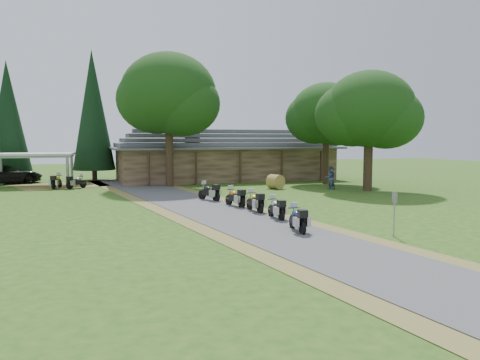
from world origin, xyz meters
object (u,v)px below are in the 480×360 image
object	(u,v)px
motorcycle_row_b	(276,207)
carport	(33,170)
motorcycle_row_c	(255,201)
lodge	(225,154)
motorcycle_carport_b	(76,181)
motorcycle_row_d	(235,196)
motorcycle_row_e	(209,191)
car_dark_suv	(6,170)
hay_bale	(275,182)
motorcycle_row_a	(297,218)
motorcycle_carport_a	(57,181)

from	to	relation	value
motorcycle_row_b	carport	bearing A→B (deg)	31.55
motorcycle_row_c	lodge	bearing A→B (deg)	-16.35
motorcycle_row_b	motorcycle_carport_b	world-z (taller)	motorcycle_carport_b
motorcycle_row_d	motorcycle_row_e	distance (m)	3.16
car_dark_suv	motorcycle_carport_b	world-z (taller)	car_dark_suv
hay_bale	motorcycle_row_d	bearing A→B (deg)	-126.73
motorcycle_row_b	hay_bale	distance (m)	14.00
carport	hay_bale	world-z (taller)	carport
motorcycle_row_a	motorcycle_row_d	world-z (taller)	motorcycle_row_d
carport	car_dark_suv	world-z (taller)	carport
motorcycle_carport_b	motorcycle_row_d	bearing A→B (deg)	-97.43
motorcycle_row_a	motorcycle_row_e	world-z (taller)	motorcycle_row_e
motorcycle_row_d	hay_bale	world-z (taller)	motorcycle_row_d
car_dark_suv	motorcycle_row_c	bearing A→B (deg)	-166.43
motorcycle_row_a	motorcycle_row_c	xyz separation A→B (m)	(0.25, 5.67, 0.02)
carport	motorcycle_row_b	distance (m)	24.86
carport	motorcycle_row_d	distance (m)	20.67
motorcycle_carport_b	hay_bale	bearing A→B (deg)	-59.96
car_dark_suv	motorcycle_row_b	xyz separation A→B (m)	(15.08, -24.42, -0.66)
motorcycle_row_d	motorcycle_carport_a	xyz separation A→B (m)	(-10.18, 14.09, 0.01)
motorcycle_row_c	motorcycle_carport_b	distance (m)	18.18
car_dark_suv	motorcycle_row_d	xyz separation A→B (m)	(14.52, -19.78, -0.63)
motorcycle_row_c	motorcycle_carport_b	bearing A→B (deg)	26.53
motorcycle_row_c	motorcycle_carport_b	size ratio (longest dim) A/B	1.05
motorcycle_row_c	car_dark_suv	bearing A→B (deg)	30.70
carport	car_dark_suv	distance (m)	3.90
car_dark_suv	motorcycle_row_b	distance (m)	28.71
motorcycle_row_a	motorcycle_carport_b	size ratio (longest dim) A/B	1.02
lodge	motorcycle_row_c	size ratio (longest dim) A/B	12.23
motorcycle_carport_a	motorcycle_carport_b	world-z (taller)	motorcycle_carport_a
lodge	motorcycle_row_c	distance (m)	20.59
motorcycle_row_b	hay_bale	bearing A→B (deg)	-22.38
motorcycle_carport_b	motorcycle_row_b	bearing A→B (deg)	-103.14
lodge	motorcycle_row_d	size ratio (longest dim) A/B	12.37
car_dark_suv	motorcycle_row_b	size ratio (longest dim) A/B	3.86
motorcycle_row_e	carport	bearing A→B (deg)	15.14
car_dark_suv	motorcycle_row_e	distance (m)	21.68
lodge	motorcycle_carport_b	bearing A→B (deg)	-162.76
motorcycle_row_a	car_dark_suv	bearing A→B (deg)	35.76
carport	motorcycle_row_a	distance (m)	27.49
carport	car_dark_suv	xyz separation A→B (m)	(-2.46, 3.02, -0.15)
motorcycle_row_c	hay_bale	distance (m)	11.88
motorcycle_row_c	motorcycle_carport_a	bearing A→B (deg)	29.55
motorcycle_row_e	motorcycle_carport_a	bearing A→B (deg)	16.17
motorcycle_row_d	motorcycle_row_e	bearing A→B (deg)	-1.26
car_dark_suv	hay_bale	xyz separation A→B (m)	(20.64, -11.57, -0.66)
lodge	car_dark_suv	world-z (taller)	lodge
motorcycle_carport_a	motorcycle_carport_b	distance (m)	1.57
car_dark_suv	motorcycle_row_e	bearing A→B (deg)	-161.02
carport	hay_bale	distance (m)	20.11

